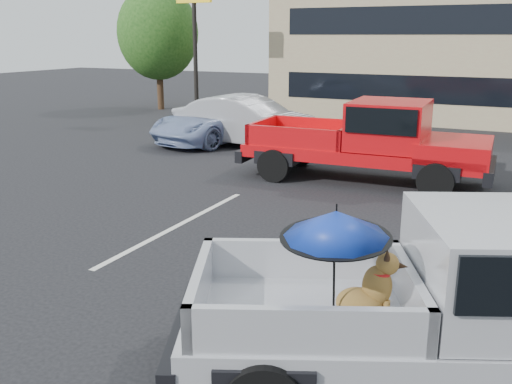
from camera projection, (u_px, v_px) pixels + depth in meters
ground at (276, 295)px, 8.25m from camera, size 90.00×90.00×0.00m
stripe_left at (179, 225)px, 11.25m from camera, size 0.12×5.00×0.01m
stripe_right at (508, 281)px, 8.71m from camera, size 0.12×5.00×0.01m
motel_sign at (194, 9)px, 23.37m from camera, size 1.60×0.22×6.00m
tree_left at (158, 33)px, 27.91m from camera, size 3.96×3.96×6.02m
silver_pickup at (475, 292)px, 5.90m from camera, size 5.99×4.12×2.06m
red_pickup at (381, 138)px, 14.27m from camera, size 6.35×2.53×2.07m
silver_sedan at (247, 121)px, 19.08m from camera, size 5.24×2.26×1.68m
blue_suv at (216, 121)px, 19.96m from camera, size 3.30×5.45×1.41m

